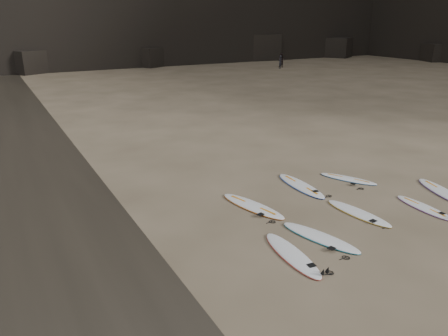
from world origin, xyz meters
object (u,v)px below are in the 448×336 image
(surfboard_1, at_px, (320,237))
(surfboard_2, at_px, (358,213))
(surfboard_5, at_px, (253,206))
(surfboard_4, at_px, (443,192))
(surfboard_7, at_px, (348,179))
(person_b, at_px, (282,60))
(person_a, at_px, (280,62))
(surfboard_6, at_px, (301,185))
(surfboard_0, at_px, (292,254))
(surfboard_3, at_px, (424,207))

(surfboard_1, height_order, surfboard_2, surfboard_1)
(surfboard_2, relative_size, surfboard_5, 0.91)
(surfboard_2, bearing_deg, surfboard_4, -8.13)
(surfboard_7, height_order, person_b, person_b)
(surfboard_7, height_order, person_a, person_a)
(surfboard_2, height_order, surfboard_6, surfboard_6)
(surfboard_7, relative_size, person_b, 1.30)
(surfboard_1, bearing_deg, surfboard_5, 85.30)
(surfboard_5, bearing_deg, surfboard_0, -116.77)
(surfboard_0, height_order, person_a, person_a)
(surfboard_0, xyz_separation_m, surfboard_6, (3.31, 3.86, 0.00))
(surfboard_0, bearing_deg, surfboard_1, 22.11)
(surfboard_1, relative_size, surfboard_6, 0.94)
(surfboard_1, height_order, surfboard_5, surfboard_5)
(surfboard_0, distance_m, surfboard_5, 3.25)
(surfboard_4, relative_size, surfboard_6, 0.98)
(surfboard_0, xyz_separation_m, surfboard_7, (5.40, 3.58, -0.01))
(surfboard_2, relative_size, surfboard_7, 1.11)
(surfboard_4, distance_m, person_a, 39.49)
(person_b, bearing_deg, surfboard_7, -78.06)
(person_a, bearing_deg, surfboard_7, 25.31)
(surfboard_3, bearing_deg, person_b, 64.04)
(surfboard_4, relative_size, surfboard_7, 1.21)
(surfboard_0, xyz_separation_m, surfboard_2, (3.45, 1.07, -0.00))
(surfboard_0, distance_m, surfboard_2, 3.61)
(surfboard_2, relative_size, surfboard_3, 1.11)
(surfboard_1, height_order, surfboard_4, surfboard_4)
(surfboard_1, xyz_separation_m, surfboard_2, (2.16, 0.68, -0.00))
(surfboard_4, relative_size, person_a, 1.75)
(surfboard_7, bearing_deg, surfboard_2, -154.89)
(surfboard_1, relative_size, surfboard_4, 0.95)
(person_a, height_order, person_b, person_b)
(surfboard_4, bearing_deg, surfboard_1, -156.72)
(surfboard_0, relative_size, surfboard_5, 0.94)
(surfboard_5, bearing_deg, surfboard_1, -92.42)
(surfboard_7, bearing_deg, person_a, 31.46)
(surfboard_0, distance_m, person_a, 44.12)
(surfboard_6, bearing_deg, surfboard_5, -161.33)
(surfboard_6, xyz_separation_m, person_a, (22.03, 32.24, 0.73))
(surfboard_1, relative_size, surfboard_2, 1.04)
(surfboard_1, height_order, surfboard_6, surfboard_6)
(surfboard_0, height_order, surfboard_5, surfboard_5)
(surfboard_3, relative_size, person_a, 1.45)
(surfboard_7, bearing_deg, surfboard_6, 145.10)
(surfboard_0, distance_m, surfboard_7, 6.48)
(surfboard_2, bearing_deg, surfboard_6, 86.70)
(surfboard_6, bearing_deg, surfboard_3, -52.71)
(surfboard_4, xyz_separation_m, person_a, (17.92, 35.18, 0.73))
(surfboard_4, distance_m, surfboard_5, 7.05)
(surfboard_6, height_order, surfboard_7, surfboard_6)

